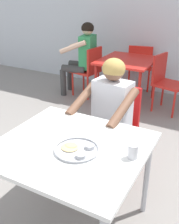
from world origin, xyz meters
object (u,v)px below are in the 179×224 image
Objects in this scene: chair_foreground at (117,123)px; chair_red_right at (165,79)px; table_foreground at (71,154)px; chair_red_left at (89,68)px; table_background_red at (127,65)px; chair_red_far at (140,64)px; diner_foreground at (107,112)px; thali_tray at (77,149)px; patron_background at (83,53)px; drinking_cup at (133,151)px.

chair_foreground is 1.64m from chair_red_right.
chair_red_left is (-1.21, 2.51, -0.18)m from table_foreground.
chair_red_far is (-0.00, 0.68, -0.15)m from table_background_red.
diner_foreground is at bearing 93.34° from table_foreground.
diner_foreground is (-0.04, 0.68, 0.04)m from table_foreground.
chair_red_right reaches higher than thali_tray.
thali_tray is 0.34× the size of table_background_red.
patron_background is (-1.42, 2.57, -0.03)m from thali_tray.
thali_tray is at bearing -84.25° from chair_foreground.
chair_foreground is 1.03× the size of chair_red_right.
drinking_cup is 3.33m from chair_red_far.
diner_foreground is at bearing -57.31° from chair_red_left.
patron_background is (-0.79, -0.01, 0.10)m from table_background_red.
patron_background is (-1.35, 2.52, 0.06)m from table_foreground.
chair_red_far is at bearing 90.14° from table_background_red.
table_background_red is at bearing 2.63° from chair_red_left.
patron_background reaches higher than chair_red_left.
patron_background is (-1.77, 2.47, -0.07)m from drinking_cup.
thali_tray is 0.26× the size of diner_foreground.
drinking_cup and chair_red_left have the same top height.
chair_red_left is (-1.64, 2.45, -0.31)m from drinking_cup.
table_foreground is 0.91m from chair_foreground.
table_foreground is 0.86× the size of diner_foreground.
diner_foreground is 1.31× the size of table_background_red.
patron_background reaches higher than drinking_cup.
diner_foreground is (-0.11, 0.72, -0.05)m from thali_tray.
chair_red_far is at bearing 107.31° from drinking_cup.
patron_background is at bearing 129.19° from chair_foreground.
thali_tray is 3.09× the size of drinking_cup.
chair_red_left is at bearing 115.84° from table_foreground.
chair_red_right is at bearing 98.51° from drinking_cup.
drinking_cup is 0.11× the size of table_background_red.
chair_red_right is 1.42m from patron_background.
diner_foreground is at bearing -94.82° from chair_foreground.
thali_tray is at bearing -81.04° from diner_foreground.
drinking_cup reaches higher than chair_red_far.
drinking_cup is 0.11× the size of chair_foreground.
drinking_cup reaches higher than table_foreground.
chair_red_left is at bearing 116.80° from thali_tray.
chair_red_right is (0.61, -0.01, -0.14)m from table_background_red.
chair_foreground is 1.73m from table_background_red.
chair_red_left is 0.97m from chair_red_far.
table_foreground is 10.36× the size of drinking_cup.
chair_red_left is at bearing 122.69° from diner_foreground.
chair_red_left is at bearing -132.57° from chair_red_far.
chair_foreground is 0.71× the size of patron_background.
thali_tray is at bearing -164.29° from drinking_cup.
diner_foreground is at bearing -92.97° from chair_red_right.
chair_red_right is at bearing 88.72° from table_foreground.
chair_red_right is at bearing 1.08° from chair_red_left.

